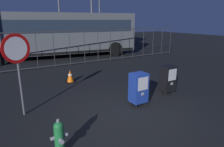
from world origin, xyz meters
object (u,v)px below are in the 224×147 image
at_px(fire_hydrant, 59,138).
at_px(bus_far, 83,29).
at_px(street_light_near_left, 99,5).
at_px(traffic_cone, 70,76).
at_px(bus_near, 60,32).
at_px(newspaper_box_primary, 139,88).
at_px(stop_sign, 17,58).
at_px(newspaper_box_secondary, 168,78).

height_order(fire_hydrant, bus_far, bus_far).
height_order(bus_far, street_light_near_left, street_light_near_left).
bearing_deg(traffic_cone, bus_near, 76.18).
bearing_deg(newspaper_box_primary, fire_hydrant, -159.77).
xyz_separation_m(newspaper_box_primary, bus_far, (4.18, 13.93, 1.14)).
relative_size(fire_hydrant, traffic_cone, 1.41).
height_order(traffic_cone, bus_near, bus_near).
bearing_deg(fire_hydrant, bus_far, 65.12).
bearing_deg(stop_sign, traffic_cone, 45.71).
distance_m(bus_near, street_light_near_left, 6.69).
bearing_deg(traffic_cone, stop_sign, -134.29).
distance_m(newspaper_box_secondary, stop_sign, 4.79).
height_order(fire_hydrant, traffic_cone, fire_hydrant).
bearing_deg(newspaper_box_secondary, bus_far, 78.86).
bearing_deg(stop_sign, bus_far, 60.34).
distance_m(fire_hydrant, newspaper_box_secondary, 4.42).
relative_size(bus_near, street_light_near_left, 1.60).
xyz_separation_m(stop_sign, bus_far, (7.29, 12.79, 0.11)).
xyz_separation_m(fire_hydrant, traffic_cone, (1.76, 4.32, -0.09)).
relative_size(newspaper_box_secondary, bus_far, 0.10).
distance_m(fire_hydrant, bus_near, 10.97).
relative_size(traffic_cone, street_light_near_left, 0.08).
distance_m(fire_hydrant, traffic_cone, 4.66).
bearing_deg(bus_near, stop_sign, -106.01).
bearing_deg(fire_hydrant, newspaper_box_primary, 20.23).
bearing_deg(newspaper_box_primary, bus_far, 73.30).
bearing_deg(traffic_cone, bus_far, 64.05).
xyz_separation_m(bus_near, bus_far, (3.68, 4.55, 0.00)).
xyz_separation_m(newspaper_box_secondary, stop_sign, (-4.59, 0.91, 1.03)).
relative_size(stop_sign, bus_far, 0.21).
bearing_deg(fire_hydrant, newspaper_box_secondary, 16.36).
distance_m(newspaper_box_secondary, bus_far, 14.01).
height_order(newspaper_box_primary, traffic_cone, newspaper_box_primary).
relative_size(fire_hydrant, street_light_near_left, 0.11).
height_order(newspaper_box_primary, street_light_near_left, street_light_near_left).
relative_size(traffic_cone, bus_near, 0.05).
distance_m(traffic_cone, bus_far, 11.91).
height_order(newspaper_box_secondary, street_light_near_left, street_light_near_left).
relative_size(bus_near, bus_far, 1.01).
bearing_deg(stop_sign, newspaper_box_primary, -20.10).
xyz_separation_m(stop_sign, street_light_near_left, (8.73, 11.96, 2.31)).
distance_m(stop_sign, bus_far, 14.72).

